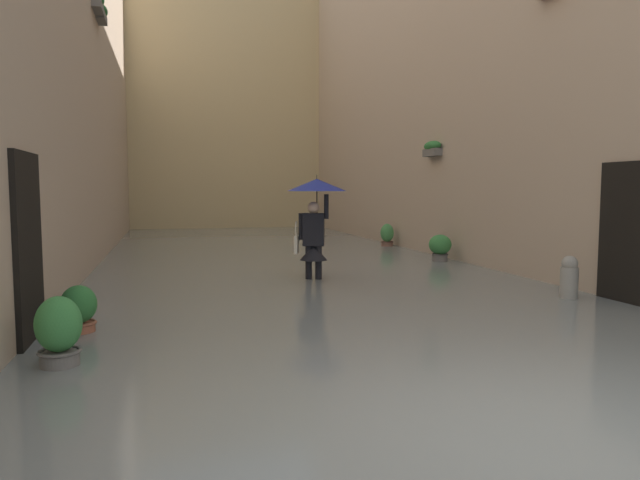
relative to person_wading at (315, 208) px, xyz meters
The scene contains 11 objects.
ground_plane 3.94m from the person_wading, 88.11° to the right, with size 60.00×60.00×0.00m, color slate.
flood_water 3.91m from the person_wading, 88.11° to the right, with size 8.66×27.26×0.18m, color slate.
building_facade_left 7.56m from the person_wading, 142.15° to the right, with size 2.04×25.26×12.21m.
building_facade_right 7.48m from the person_wading, 36.47° to the right, with size 2.04×25.26×11.40m.
building_facade_far 15.62m from the person_wading, 89.54° to the right, with size 11.46×1.80×10.21m, color tan.
person_wading is the anchor object (origin of this frame).
potted_plant_near_right 5.77m from the person_wading, 51.06° to the left, with size 0.42×0.42×0.83m.
potted_plant_near_left 4.00m from the person_wading, 151.41° to the right, with size 0.51×0.51×0.78m.
potted_plant_far_right 4.85m from the person_wading, 40.84° to the left, with size 0.40×0.40×0.71m.
potted_plant_mid_left 6.54m from the person_wading, 122.92° to the right, with size 0.38×0.38×0.81m.
mooring_bollard 4.37m from the person_wading, 139.51° to the left, with size 0.26×0.26×0.81m.
Camera 1 is at (2.46, 3.14, 1.81)m, focal length 32.58 mm.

